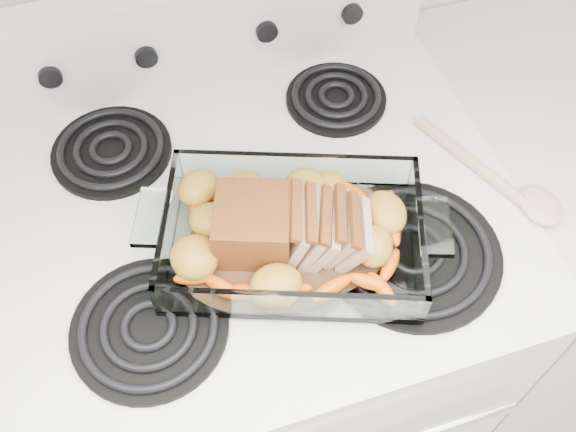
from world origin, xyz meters
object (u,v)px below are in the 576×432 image
object	(u,v)px
counter_right	(542,249)
pork_roast	(278,232)
baking_dish	(292,239)
electric_range	(264,327)

from	to	relation	value
counter_right	pork_roast	distance (m)	0.85
counter_right	pork_roast	world-z (taller)	pork_roast
counter_right	pork_roast	xyz separation A→B (m)	(-0.66, -0.10, 0.53)
baking_dish	pork_roast	distance (m)	0.04
electric_range	counter_right	distance (m)	0.67
electric_range	baking_dish	distance (m)	0.49
baking_dish	pork_roast	world-z (taller)	pork_roast
pork_roast	baking_dish	bearing A→B (deg)	-0.45
counter_right	baking_dish	distance (m)	0.81
electric_range	baking_dish	xyz separation A→B (m)	(0.03, -0.10, 0.48)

